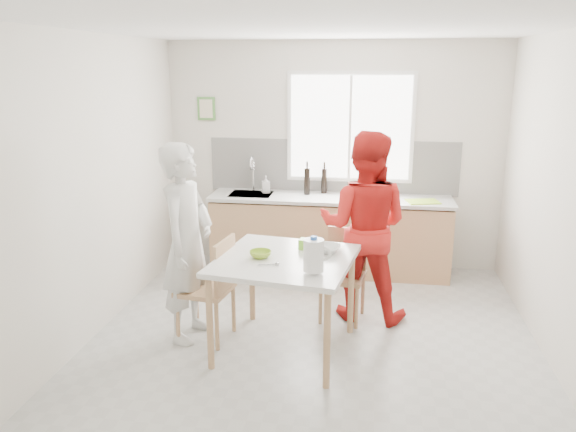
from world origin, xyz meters
name	(u,v)px	position (x,y,z in m)	size (l,w,h in m)	color
ground	(311,347)	(0.00, 0.00, 0.00)	(4.50, 4.50, 0.00)	#B7B7B2
room_shell	(313,164)	(0.00, 0.00, 1.64)	(4.50, 4.50, 4.50)	silver
window	(350,128)	(0.20, 2.23, 1.70)	(1.50, 0.06, 1.30)	white
backsplash	(332,167)	(0.00, 2.24, 1.23)	(3.00, 0.02, 0.65)	white
picture_frame	(206,109)	(-1.55, 2.23, 1.90)	(0.22, 0.03, 0.28)	#549544
kitchen_counter	(329,237)	(0.00, 1.95, 0.42)	(2.84, 0.64, 1.37)	tan
dining_table	(285,268)	(-0.22, -0.06, 0.76)	(1.25, 1.25, 0.85)	white
chair_left	(212,285)	(-0.89, 0.04, 0.53)	(0.50, 0.50, 0.96)	tan
chair_far	(344,270)	(0.24, 0.69, 0.49)	(0.46, 0.46, 0.88)	tan
person_white	(187,243)	(-1.12, 0.07, 0.89)	(0.65, 0.43, 1.79)	silver
person_red	(364,227)	(0.42, 0.74, 0.92)	(0.89, 0.70, 1.84)	red
bowl_green	(260,254)	(-0.43, -0.08, 0.88)	(0.18, 0.18, 0.06)	#92BC2B
bowl_white	(327,249)	(0.11, 0.14, 0.88)	(0.24, 0.24, 0.06)	silver
milk_jug	(314,255)	(0.06, -0.39, 1.00)	(0.22, 0.16, 0.28)	white
green_box	(305,244)	(-0.08, 0.20, 0.89)	(0.10, 0.10, 0.09)	#74C72E
spoon	(267,264)	(-0.33, -0.27, 0.86)	(0.01, 0.01, 0.16)	#A5A5AA
cutting_board	(423,202)	(1.06, 1.83, 0.93)	(0.35, 0.25, 0.01)	#A8D831
wine_bottle_a	(307,181)	(-0.28, 2.03, 1.08)	(0.07, 0.07, 0.32)	black
wine_bottle_b	(324,181)	(-0.09, 2.13, 1.07)	(0.07, 0.07, 0.30)	black
jar_amber	(350,189)	(0.23, 2.01, 1.00)	(0.06, 0.06, 0.16)	#946320
soap_bottle	(266,184)	(-0.79, 2.05, 1.02)	(0.09, 0.09, 0.21)	#999999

